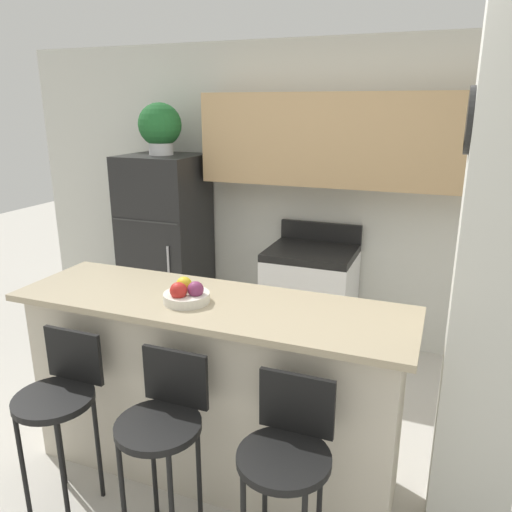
{
  "coord_description": "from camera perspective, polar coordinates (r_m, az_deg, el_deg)",
  "views": [
    {
      "loc": [
        1.11,
        -2.18,
        2.03
      ],
      "look_at": [
        0.0,
        0.68,
        1.1
      ],
      "focal_mm": 35.0,
      "sensor_mm": 36.0,
      "label": 1
    }
  ],
  "objects": [
    {
      "name": "potted_plant_on_fridge",
      "position": [
        4.44,
        -10.92,
        14.3
      ],
      "size": [
        0.37,
        0.37,
        0.44
      ],
      "color": "silver",
      "rests_on": "refrigerator"
    },
    {
      "name": "ground_plane",
      "position": [
        3.18,
        -4.82,
        -22.94
      ],
      "size": [
        14.0,
        14.0,
        0.0
      ],
      "primitive_type": "plane",
      "color": "beige"
    },
    {
      "name": "fruit_bowl",
      "position": [
        2.61,
        -7.98,
        -4.3
      ],
      "size": [
        0.24,
        0.24,
        0.12
      ],
      "color": "silver",
      "rests_on": "counter_bar"
    },
    {
      "name": "bar_stool_left",
      "position": [
        2.77,
        -21.49,
        -14.8
      ],
      "size": [
        0.39,
        0.39,
        0.94
      ],
      "color": "black",
      "rests_on": "ground_plane"
    },
    {
      "name": "bar_stool_mid",
      "position": [
        2.45,
        -10.56,
        -18.32
      ],
      "size": [
        0.39,
        0.39,
        0.94
      ],
      "color": "black",
      "rests_on": "ground_plane"
    },
    {
      "name": "bar_stool_right",
      "position": [
        2.24,
        3.54,
        -21.77
      ],
      "size": [
        0.39,
        0.39,
        0.94
      ],
      "color": "black",
      "rests_on": "ground_plane"
    },
    {
      "name": "wall_back",
      "position": [
        4.22,
        8.13,
        9.12
      ],
      "size": [
        5.6,
        0.38,
        2.55
      ],
      "color": "silver",
      "rests_on": "ground_plane"
    },
    {
      "name": "counter_bar",
      "position": [
        2.87,
        -5.09,
        -14.78
      ],
      "size": [
        2.13,
        0.64,
        1.05
      ],
      "color": "beige",
      "rests_on": "ground_plane"
    },
    {
      "name": "stove_range",
      "position": [
        4.22,
        6.19,
        -5.07
      ],
      "size": [
        0.7,
        0.63,
        1.07
      ],
      "color": "white",
      "rests_on": "ground_plane"
    },
    {
      "name": "pillar_right",
      "position": [
        2.44,
        25.79,
        -2.76
      ],
      "size": [
        0.38,
        0.32,
        2.55
      ],
      "color": "silver",
      "rests_on": "ground_plane"
    },
    {
      "name": "refrigerator",
      "position": [
        4.6,
        -10.21,
        1.21
      ],
      "size": [
        0.66,
        0.66,
        1.62
      ],
      "color": "black",
      "rests_on": "ground_plane"
    }
  ]
}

